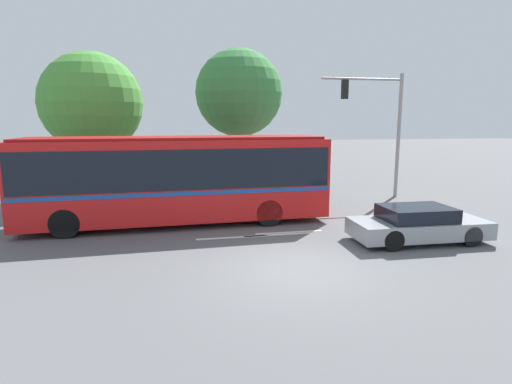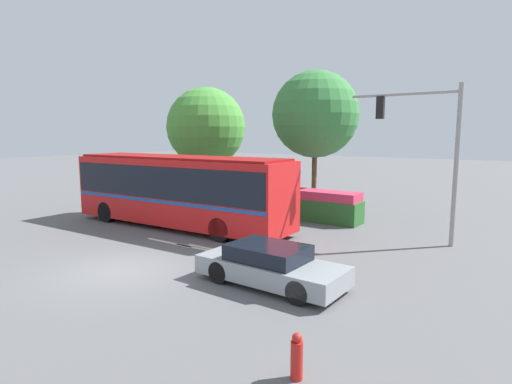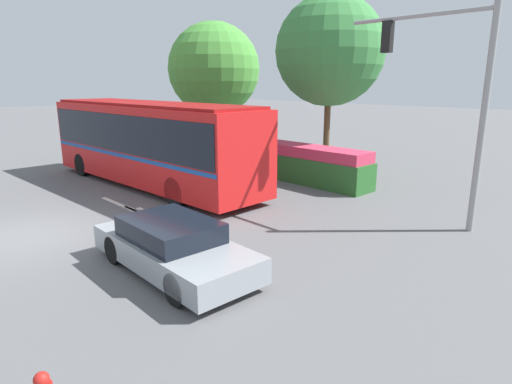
% 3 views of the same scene
% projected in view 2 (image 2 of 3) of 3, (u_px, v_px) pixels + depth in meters
% --- Properties ---
extents(ground_plane, '(140.00, 140.00, 0.00)m').
position_uv_depth(ground_plane, '(121.00, 270.00, 13.21)').
color(ground_plane, '#5B5B5E').
extents(city_bus, '(11.31, 3.00, 3.30)m').
position_uv_depth(city_bus, '(179.00, 187.00, 19.17)').
color(city_bus, red).
rests_on(city_bus, ground).
extents(sedan_foreground, '(4.36, 1.86, 1.16)m').
position_uv_depth(sedan_foreground, '(270.00, 266.00, 11.87)').
color(sedan_foreground, gray).
rests_on(sedan_foreground, ground).
extents(traffic_light_pole, '(4.27, 0.24, 6.18)m').
position_uv_depth(traffic_light_pole, '(431.00, 141.00, 16.04)').
color(traffic_light_pole, gray).
rests_on(traffic_light_pole, ground).
extents(flowering_hedge, '(8.03, 1.34, 1.52)m').
position_uv_depth(flowering_hedge, '(286.00, 202.00, 21.76)').
color(flowering_hedge, '#286028').
rests_on(flowering_hedge, ground).
extents(street_tree_left, '(4.99, 4.99, 7.24)m').
position_uv_depth(street_tree_left, '(206.00, 127.00, 26.37)').
color(street_tree_left, brown).
rests_on(street_tree_left, ground).
extents(street_tree_centre, '(4.68, 4.68, 7.69)m').
position_uv_depth(street_tree_centre, '(315.00, 115.00, 22.37)').
color(street_tree_centre, brown).
rests_on(street_tree_centre, ground).
extents(fire_hydrant, '(0.22, 0.22, 0.86)m').
position_uv_depth(fire_hydrant, '(297.00, 357.00, 7.28)').
color(fire_hydrant, red).
rests_on(fire_hydrant, ground).
extents(lane_stripe_near, '(2.40, 0.16, 0.01)m').
position_uv_depth(lane_stripe_near, '(169.00, 243.00, 16.55)').
color(lane_stripe_near, silver).
rests_on(lane_stripe_near, ground).
extents(lane_stripe_mid, '(2.40, 0.16, 0.01)m').
position_uv_depth(lane_stripe_mid, '(212.00, 249.00, 15.60)').
color(lane_stripe_mid, silver).
rests_on(lane_stripe_mid, ground).
extents(lane_stripe_far, '(2.40, 0.16, 0.01)m').
position_uv_depth(lane_stripe_far, '(200.00, 249.00, 15.68)').
color(lane_stripe_far, silver).
rests_on(lane_stripe_far, ground).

